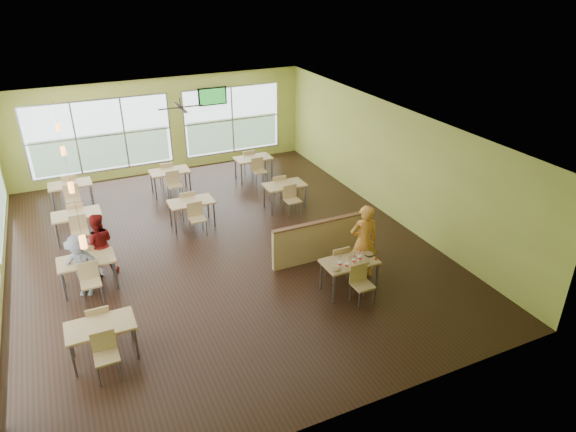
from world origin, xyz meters
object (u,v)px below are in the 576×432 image
at_px(main_table, 349,266).
at_px(half_wall_divider, 318,240).
at_px(food_basket, 369,254).
at_px(man_plaid, 364,242).

relative_size(main_table, half_wall_divider, 0.63).
relative_size(half_wall_divider, food_basket, 10.87).
xyz_separation_m(main_table, food_basket, (0.50, 0.03, 0.15)).
bearing_deg(main_table, food_basket, 3.29).
relative_size(main_table, food_basket, 6.88).
bearing_deg(man_plaid, food_basket, 89.35).
bearing_deg(half_wall_divider, food_basket, -70.44).
bearing_deg(half_wall_divider, main_table, -90.00).
xyz_separation_m(half_wall_divider, food_basket, (0.50, -1.42, 0.26)).
bearing_deg(main_table, half_wall_divider, 90.00).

